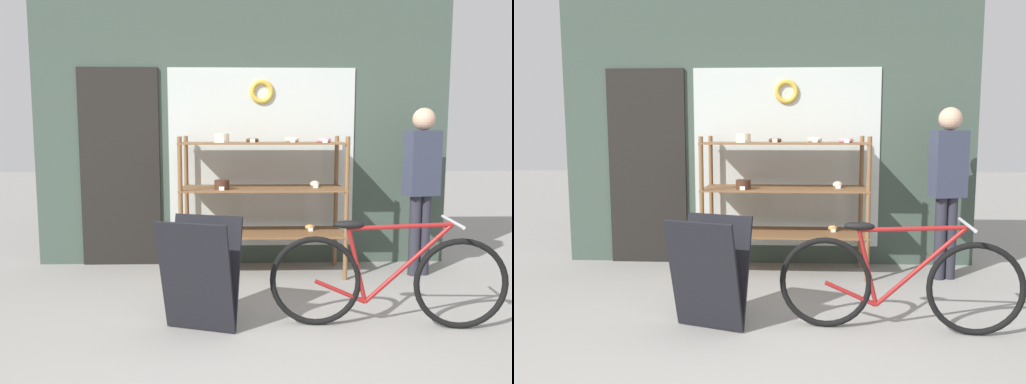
# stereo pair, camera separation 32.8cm
# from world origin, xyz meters

# --- Properties ---
(ground_plane) EXTENTS (30.00, 30.00, 0.00)m
(ground_plane) POSITION_xyz_m (0.00, 0.00, 0.00)
(ground_plane) COLOR gray
(storefront_facade) EXTENTS (4.41, 0.13, 3.07)m
(storefront_facade) POSITION_xyz_m (-0.05, 2.58, 1.49)
(storefront_facade) COLOR #3D4C42
(storefront_facade) RESTS_ON ground_plane
(display_case) EXTENTS (1.63, 0.58, 1.42)m
(display_case) POSITION_xyz_m (0.18, 2.15, 0.86)
(display_case) COLOR brown
(display_case) RESTS_ON ground_plane
(bicycle) EXTENTS (1.72, 0.46, 0.81)m
(bicycle) POSITION_xyz_m (1.04, 0.71, 0.36)
(bicycle) COLOR black
(bicycle) RESTS_ON ground_plane
(sandwich_board) EXTENTS (0.62, 0.52, 0.82)m
(sandwich_board) POSITION_xyz_m (-0.32, 0.69, 0.41)
(sandwich_board) COLOR black
(sandwich_board) RESTS_ON ground_plane
(pedestrian) EXTENTS (0.35, 0.24, 1.67)m
(pedestrian) POSITION_xyz_m (1.76, 2.04, 0.98)
(pedestrian) COLOR #282833
(pedestrian) RESTS_ON ground_plane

